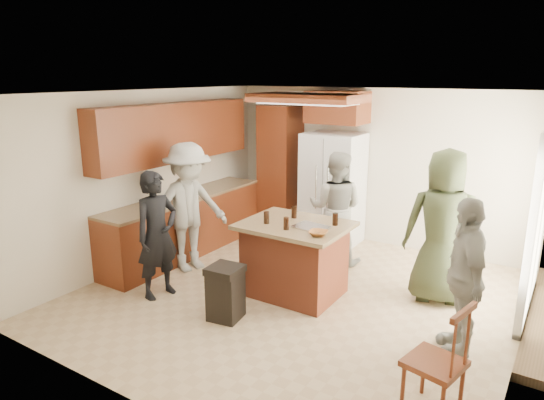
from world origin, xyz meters
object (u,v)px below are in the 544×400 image
Objects in this scene: person_side_right at (464,276)px; spindle_chair at (437,364)px; person_behind_left at (336,208)px; refrigerator at (333,189)px; person_front_left at (157,235)px; person_behind_right at (443,227)px; kitchen_island at (295,258)px; person_counter at (189,208)px; trash_bin at (226,292)px.

person_side_right is 1.16m from spindle_chair.
refrigerator reaches higher than person_behind_left.
person_front_left is 3.52m from person_side_right.
refrigerator is at bearing -48.07° from person_behind_right.
person_side_right is at bearing -42.16° from refrigerator.
spindle_chair is at bearing -52.78° from refrigerator.
spindle_chair reaches higher than kitchen_island.
kitchen_island is (1.65, 0.10, -0.43)m from person_counter.
trash_bin is (1.32, -0.89, -0.59)m from person_counter.
spindle_chair is (3.49, -0.38, -0.34)m from person_front_left.
person_front_left is 2.60m from person_behind_left.
person_front_left is 2.53× the size of trash_bin.
person_behind_left is at bearing -150.39° from person_side_right.
person_behind_left is at bearing -32.82° from person_behind_right.
person_behind_left is 2.61× the size of trash_bin.
spindle_chair is (2.09, -1.33, -0.02)m from kitchen_island.
refrigerator is at bearing 103.15° from kitchen_island.
person_behind_left is 2.11m from person_counter.
person_behind_right is 1.48× the size of kitchen_island.
person_front_left is at bearing -145.94° from kitchen_island.
person_behind_left reaches higher than spindle_chair.
person_counter is 2.88× the size of trash_bin.
spindle_chair is at bearing -8.19° from trash_bin.
refrigerator is 2.15m from kitchen_island.
refrigerator is 4.27m from spindle_chair.
person_behind_right is at bearing 103.56° from spindle_chair.
person_front_left is at bearing 173.74° from spindle_chair.
kitchen_island is at bearing -45.90° from person_front_left.
trash_bin is at bearing 68.86° from person_behind_left.
person_counter is 2.45m from refrigerator.
trash_bin is at bearing -105.57° from person_counter.
person_counter is (-3.69, 0.13, 0.11)m from person_side_right.
person_side_right is at bearing 92.65° from spindle_chair.
person_front_left is 3.46m from person_behind_right.
person_behind_left reaches higher than kitchen_island.
person_behind_right is at bearing 149.77° from person_behind_left.
person_behind_left is 0.92× the size of refrigerator.
person_behind_left is 1.29× the size of kitchen_island.
person_side_right is 0.88× the size of person_counter.
person_behind_left is 1.03× the size of person_side_right.
trash_bin is 0.63× the size of spindle_chair.
person_counter reaches higher than spindle_chair.
person_behind_right is at bearing 26.70° from kitchen_island.
person_behind_left is 1.32m from kitchen_island.
person_behind_right is at bearing -56.32° from person_counter.
person_behind_left is 1.70m from person_behind_right.
refrigerator is 3.10m from trash_bin.
kitchen_island is at bearing 147.53° from spindle_chair.
person_side_right is 0.89× the size of refrigerator.
kitchen_island is 2.03× the size of trash_bin.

